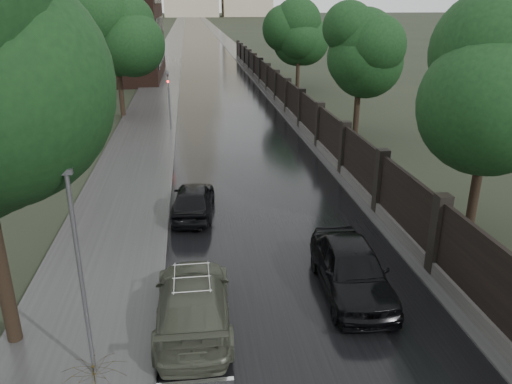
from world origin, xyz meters
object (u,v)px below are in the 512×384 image
object	(u,v)px
tree_right_b	(360,58)
hatchback_left	(193,199)
tree_right_c	(299,38)
car_right_near	(352,269)
tree_left_far	(117,45)
lamp_post	(81,277)
volga_sedan	(193,302)
traffic_light	(169,96)
tree_right_a	(490,100)

from	to	relation	value
tree_right_b	hatchback_left	world-z (taller)	tree_right_b
tree_right_c	car_right_near	size ratio (longest dim) A/B	1.51
tree_left_far	car_right_near	bearing A→B (deg)	-69.54
lamp_post	volga_sedan	size ratio (longest dim) A/B	1.05
volga_sedan	lamp_post	bearing A→B (deg)	37.76
volga_sedan	car_right_near	xyz separation A→B (m)	(4.68, 1.03, 0.08)
traffic_light	volga_sedan	distance (m)	21.86
tree_left_far	car_right_near	size ratio (longest dim) A/B	1.59
traffic_light	tree_right_a	bearing A→B (deg)	-55.23
tree_left_far	volga_sedan	bearing A→B (deg)	-79.59
lamp_post	hatchback_left	xyz separation A→B (m)	(2.42, 9.23, -1.99)
tree_right_b	car_right_near	size ratio (longest dim) A/B	1.51
hatchback_left	car_right_near	bearing A→B (deg)	131.00
lamp_post	tree_right_b	bearing A→B (deg)	57.82
lamp_post	traffic_light	bearing A→B (deg)	87.32
lamp_post	hatchback_left	size ratio (longest dim) A/B	1.28
volga_sedan	tree_right_c	bearing A→B (deg)	-105.13
lamp_post	volga_sedan	world-z (taller)	lamp_post
tree_right_c	tree_left_far	bearing A→B (deg)	-147.17
tree_right_a	tree_right_b	world-z (taller)	same
traffic_light	volga_sedan	xyz separation A→B (m)	(1.22, -21.76, -1.69)
tree_left_far	traffic_light	bearing A→B (deg)	-53.53
lamp_post	traffic_light	size ratio (longest dim) A/B	1.28
tree_left_far	volga_sedan	xyz separation A→B (m)	(4.92, -26.76, -4.53)
tree_right_b	hatchback_left	bearing A→B (deg)	-132.94
hatchback_left	tree_right_a	bearing A→B (deg)	171.07
lamp_post	tree_right_a	bearing A→B (deg)	26.74
car_right_near	tree_right_a	bearing A→B (deg)	34.53
tree_right_c	volga_sedan	bearing A→B (deg)	-106.06
car_right_near	tree_right_b	bearing A→B (deg)	73.79
tree_left_far	tree_right_c	bearing A→B (deg)	32.83
tree_right_b	tree_right_c	bearing A→B (deg)	90.00
tree_right_a	tree_right_c	bearing A→B (deg)	90.00
tree_right_a	car_right_near	xyz separation A→B (m)	(-5.90, -3.74, -4.16)
tree_right_c	lamp_post	xyz separation A→B (m)	(-12.90, -38.50, -2.28)
traffic_light	car_right_near	xyz separation A→B (m)	(5.90, -20.73, -1.61)
hatchback_left	volga_sedan	bearing A→B (deg)	94.92
tree_right_a	traffic_light	xyz separation A→B (m)	(-11.80, 16.99, -2.55)
tree_right_c	traffic_light	bearing A→B (deg)	-128.18
tree_left_far	lamp_post	distance (m)	28.73
volga_sedan	hatchback_left	world-z (taller)	volga_sedan
tree_right_c	volga_sedan	distance (m)	38.49
tree_right_b	volga_sedan	xyz separation A→B (m)	(-10.58, -18.76, -4.24)
tree_right_c	lamp_post	distance (m)	40.67
tree_right_a	hatchback_left	world-z (taller)	tree_right_a
tree_right_b	tree_right_c	xyz separation A→B (m)	(0.00, 18.00, 0.00)
lamp_post	traffic_light	world-z (taller)	lamp_post
tree_right_a	tree_right_b	size ratio (longest dim) A/B	1.00
hatchback_left	tree_right_b	bearing A→B (deg)	-127.25
tree_right_b	car_right_near	world-z (taller)	tree_right_b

